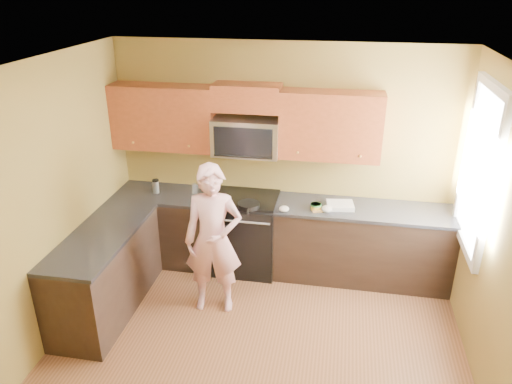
% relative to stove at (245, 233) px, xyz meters
% --- Properties ---
extents(floor, '(4.00, 4.00, 0.00)m').
position_rel_stove_xyz_m(floor, '(0.40, -1.68, -0.47)').
color(floor, brown).
rests_on(floor, ground).
extents(ceiling, '(4.00, 4.00, 0.00)m').
position_rel_stove_xyz_m(ceiling, '(0.40, -1.68, 2.23)').
color(ceiling, white).
rests_on(ceiling, ground).
extents(wall_back, '(4.00, 0.00, 4.00)m').
position_rel_stove_xyz_m(wall_back, '(0.40, 0.32, 0.88)').
color(wall_back, olive).
rests_on(wall_back, ground).
extents(wall_left, '(0.00, 4.00, 4.00)m').
position_rel_stove_xyz_m(wall_left, '(-1.60, -1.68, 0.88)').
color(wall_left, olive).
rests_on(wall_left, ground).
extents(wall_right, '(0.00, 4.00, 4.00)m').
position_rel_stove_xyz_m(wall_right, '(2.40, -1.68, 0.88)').
color(wall_right, olive).
rests_on(wall_right, ground).
extents(cabinet_back_run, '(4.00, 0.60, 0.88)m').
position_rel_stove_xyz_m(cabinet_back_run, '(0.40, 0.02, -0.03)').
color(cabinet_back_run, black).
rests_on(cabinet_back_run, floor).
extents(cabinet_left_run, '(0.60, 1.60, 0.88)m').
position_rel_stove_xyz_m(cabinet_left_run, '(-1.30, -1.08, -0.03)').
color(cabinet_left_run, black).
rests_on(cabinet_left_run, floor).
extents(countertop_back, '(4.00, 0.62, 0.04)m').
position_rel_stove_xyz_m(countertop_back, '(0.40, 0.01, 0.43)').
color(countertop_back, black).
rests_on(countertop_back, cabinet_back_run).
extents(countertop_left, '(0.62, 1.60, 0.04)m').
position_rel_stove_xyz_m(countertop_left, '(-1.29, -1.08, 0.43)').
color(countertop_left, black).
rests_on(countertop_left, cabinet_left_run).
extents(stove, '(0.76, 0.65, 0.95)m').
position_rel_stove_xyz_m(stove, '(0.00, 0.00, 0.00)').
color(stove, black).
rests_on(stove, floor).
extents(microwave, '(0.76, 0.40, 0.42)m').
position_rel_stove_xyz_m(microwave, '(0.00, 0.12, 0.97)').
color(microwave, silver).
rests_on(microwave, wall_back).
extents(upper_cab_left, '(1.22, 0.33, 0.75)m').
position_rel_stove_xyz_m(upper_cab_left, '(-0.99, 0.16, 0.97)').
color(upper_cab_left, brown).
rests_on(upper_cab_left, wall_back).
extents(upper_cab_right, '(1.12, 0.33, 0.75)m').
position_rel_stove_xyz_m(upper_cab_right, '(0.94, 0.16, 0.97)').
color(upper_cab_right, brown).
rests_on(upper_cab_right, wall_back).
extents(upper_cab_over_mw, '(0.76, 0.33, 0.30)m').
position_rel_stove_xyz_m(upper_cab_over_mw, '(0.00, 0.16, 1.62)').
color(upper_cab_over_mw, brown).
rests_on(upper_cab_over_mw, wall_back).
extents(window, '(0.06, 1.06, 1.66)m').
position_rel_stove_xyz_m(window, '(2.38, -0.48, 1.17)').
color(window, white).
rests_on(window, wall_right).
extents(woman, '(0.65, 0.48, 1.65)m').
position_rel_stove_xyz_m(woman, '(-0.17, -0.84, 0.35)').
color(woman, pink).
rests_on(woman, floor).
extents(frying_pan, '(0.30, 0.46, 0.06)m').
position_rel_stove_xyz_m(frying_pan, '(0.09, -0.26, 0.47)').
color(frying_pan, black).
rests_on(frying_pan, stove).
extents(butter_tub, '(0.14, 0.14, 0.09)m').
position_rel_stove_xyz_m(butter_tub, '(0.84, -0.11, 0.45)').
color(butter_tub, yellow).
rests_on(butter_tub, countertop_back).
extents(toast_slice, '(0.13, 0.13, 0.01)m').
position_rel_stove_xyz_m(toast_slice, '(0.86, -0.14, 0.45)').
color(toast_slice, '#B27F47').
rests_on(toast_slice, countertop_back).
extents(napkin_a, '(0.14, 0.15, 0.06)m').
position_rel_stove_xyz_m(napkin_a, '(0.49, -0.23, 0.48)').
color(napkin_a, silver).
rests_on(napkin_a, countertop_back).
extents(napkin_b, '(0.14, 0.15, 0.07)m').
position_rel_stove_xyz_m(napkin_b, '(0.96, -0.14, 0.48)').
color(napkin_b, silver).
rests_on(napkin_b, countertop_back).
extents(dish_towel, '(0.33, 0.28, 0.05)m').
position_rel_stove_xyz_m(dish_towel, '(1.11, -0.01, 0.47)').
color(dish_towel, white).
rests_on(dish_towel, countertop_back).
extents(travel_mug, '(0.10, 0.10, 0.17)m').
position_rel_stove_xyz_m(travel_mug, '(-1.10, 0.00, 0.45)').
color(travel_mug, silver).
rests_on(travel_mug, countertop_back).
extents(glass_a, '(0.09, 0.09, 0.12)m').
position_rel_stove_xyz_m(glass_a, '(-0.64, 0.08, 0.51)').
color(glass_a, silver).
rests_on(glass_a, countertop_back).
extents(glass_b, '(0.08, 0.08, 0.12)m').
position_rel_stove_xyz_m(glass_b, '(-1.12, 0.01, 0.51)').
color(glass_b, silver).
rests_on(glass_b, countertop_back).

